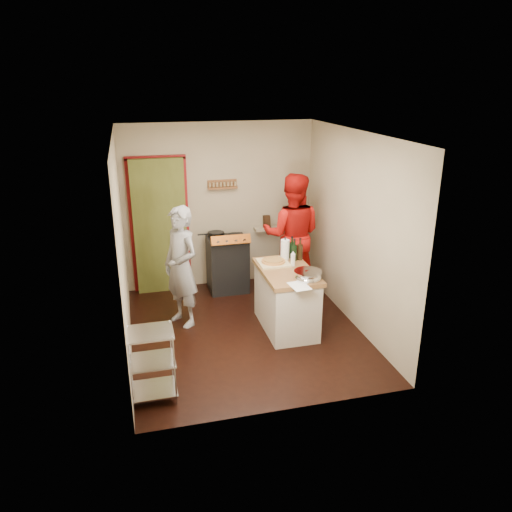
# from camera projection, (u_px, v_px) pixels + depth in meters

# --- Properties ---
(floor) EXTENTS (3.50, 3.50, 0.00)m
(floor) POSITION_uv_depth(u_px,v_px,m) (245.00, 331.00, 6.73)
(floor) COLOR black
(floor) RESTS_ON ground
(back_wall) EXTENTS (3.00, 0.44, 2.60)m
(back_wall) POSITION_uv_depth(u_px,v_px,m) (179.00, 218.00, 7.81)
(back_wall) COLOR tan
(back_wall) RESTS_ON ground
(left_wall) EXTENTS (0.04, 3.50, 2.60)m
(left_wall) POSITION_uv_depth(u_px,v_px,m) (122.00, 249.00, 5.93)
(left_wall) COLOR tan
(left_wall) RESTS_ON ground
(right_wall) EXTENTS (0.04, 3.50, 2.60)m
(right_wall) POSITION_uv_depth(u_px,v_px,m) (354.00, 230.00, 6.63)
(right_wall) COLOR tan
(right_wall) RESTS_ON ground
(ceiling) EXTENTS (3.00, 3.50, 0.02)m
(ceiling) POSITION_uv_depth(u_px,v_px,m) (244.00, 133.00, 5.84)
(ceiling) COLOR white
(ceiling) RESTS_ON back_wall
(stove) EXTENTS (0.60, 0.63, 1.00)m
(stove) POSITION_uv_depth(u_px,v_px,m) (228.00, 263.00, 7.88)
(stove) COLOR black
(stove) RESTS_ON ground
(wire_shelving) EXTENTS (0.48, 0.40, 0.80)m
(wire_shelving) POSITION_uv_depth(u_px,v_px,m) (152.00, 362.00, 5.18)
(wire_shelving) COLOR silver
(wire_shelving) RESTS_ON ground
(island) EXTENTS (0.66, 1.28, 1.16)m
(island) POSITION_uv_depth(u_px,v_px,m) (287.00, 297.00, 6.66)
(island) COLOR beige
(island) RESTS_ON ground
(person_stripe) EXTENTS (0.65, 0.72, 1.66)m
(person_stripe) POSITION_uv_depth(u_px,v_px,m) (181.00, 267.00, 6.67)
(person_stripe) COLOR #B3B3B8
(person_stripe) RESTS_ON ground
(person_red) EXTENTS (1.11, 1.00, 1.89)m
(person_red) POSITION_uv_depth(u_px,v_px,m) (292.00, 235.00, 7.63)
(person_red) COLOR #B7100C
(person_red) RESTS_ON ground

